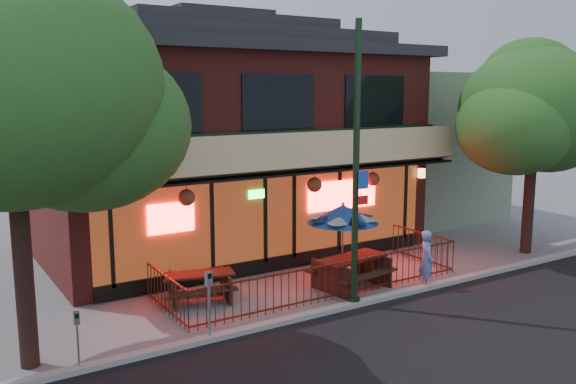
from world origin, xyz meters
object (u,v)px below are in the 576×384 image
picnic_table_right (352,268)px  parking_meter_near (209,294)px  street_tree_left (10,72)px  street_light (356,181)px  street_tree_right (534,102)px  pedestrian (427,259)px  patio_umbrella (343,214)px  parking_meter_far (77,331)px  picnic_table_left (200,283)px

picnic_table_right → parking_meter_near: bearing=-166.2°
street_tree_left → parking_meter_near: size_ratio=5.18×
street_light → street_tree_left: bearing=174.0°
street_tree_right → pedestrian: (-5.49, -0.94, -4.16)m
patio_umbrella → pedestrian: (1.63, -1.65, -1.15)m
street_tree_left → patio_umbrella: (8.39, 0.91, -3.72)m
street_tree_left → patio_umbrella: bearing=6.2°
street_light → parking_meter_near: (-4.00, -0.08, -2.10)m
patio_umbrella → parking_meter_far: bearing=-167.0°
street_tree_right → patio_umbrella: size_ratio=3.08×
street_tree_left → pedestrian: bearing=-4.2°
street_light → picnic_table_right: size_ratio=3.10×
parking_meter_far → patio_umbrella: bearing=13.0°
street_tree_left → parking_meter_far: (0.71, -0.87, -4.85)m
patio_umbrella → parking_meter_near: 5.32m
street_light → street_tree_left: street_tree_left is taller
street_tree_right → parking_meter_far: (-14.79, -1.07, -4.14)m
street_light → picnic_table_left: street_light is taller
street_tree_right → patio_umbrella: 7.76m
parking_meter_near → parking_meter_far: bearing=180.0°
street_light → parking_meter_far: 7.14m
patio_umbrella → parking_meter_far: patio_umbrella is taller
parking_meter_far → pedestrian: bearing=0.8°
picnic_table_right → patio_umbrella: size_ratio=0.99×
street_tree_right → parking_meter_far: size_ratio=5.79×
street_light → street_tree_left: 7.91m
picnic_table_right → parking_meter_near: parking_meter_near is taller
parking_meter_far → parking_meter_near: bearing=-0.0°
street_tree_right → patio_umbrella: bearing=174.3°
picnic_table_right → parking_meter_far: size_ratio=1.86×
parking_meter_far → street_tree_left: bearing=129.2°
street_tree_left → picnic_table_right: bearing=2.2°
street_tree_right → picnic_table_right: bearing=179.1°
pedestrian → parking_meter_far: bearing=114.8°
street_tree_left → street_tree_right: size_ratio=1.15×
picnic_table_left → parking_meter_near: (-0.86, -2.43, 0.56)m
picnic_table_right → pedestrian: pedestrian is taller
picnic_table_left → patio_umbrella: bearing=-9.2°
street_light → street_tree_right: (8.04, 0.99, 1.81)m
picnic_table_left → picnic_table_right: size_ratio=0.90×
street_light → picnic_table_right: 2.91m
picnic_table_left → street_light: bearing=-36.9°
picnic_table_right → street_tree_right: bearing=-0.9°
street_tree_left → patio_umbrella: street_tree_left is taller
street_tree_left → picnic_table_right: 9.71m
patio_umbrella → picnic_table_left: bearing=170.8°
patio_umbrella → parking_meter_far: 7.96m
picnic_table_right → parking_meter_near: (-4.80, -1.18, 0.48)m
street_tree_right → pedestrian: size_ratio=4.40×
street_tree_right → parking_meter_near: (-12.04, -1.07, -3.91)m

